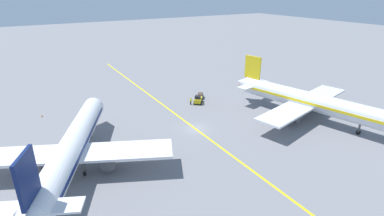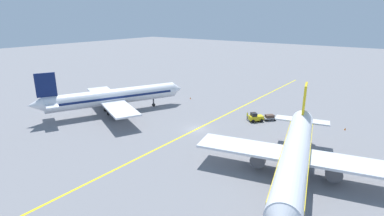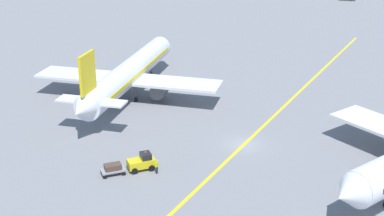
{
  "view_description": "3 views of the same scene",
  "coord_description": "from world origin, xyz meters",
  "px_view_note": "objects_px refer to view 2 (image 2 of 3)",
  "views": [
    {
      "loc": [
        26.61,
        43.04,
        24.64
      ],
      "look_at": [
        -1.04,
        -3.03,
        2.97
      ],
      "focal_mm": 28.0,
      "sensor_mm": 36.0,
      "label": 1
    },
    {
      "loc": [
        -32.28,
        45.99,
        21.76
      ],
      "look_at": [
        4.15,
        -4.08,
        2.66
      ],
      "focal_mm": 28.0,
      "sensor_mm": 36.0,
      "label": 2
    },
    {
      "loc": [
        22.19,
        -55.24,
        28.52
      ],
      "look_at": [
        -6.0,
        -2.31,
        4.53
      ],
      "focal_mm": 50.0,
      "sensor_mm": 36.0,
      "label": 3
    }
  ],
  "objects_px": {
    "baggage_tug_white": "(256,117)",
    "traffic_cone_near_nose": "(190,98)",
    "airplane_at_gate": "(296,153)",
    "traffic_cone_mid_apron": "(171,91)",
    "airplane_adjacent_stand": "(113,97)",
    "traffic_cone_by_wingtip": "(345,129)",
    "ground_crew_worker": "(247,116)",
    "baggage_cart_trailing": "(270,117)"
  },
  "relations": [
    {
      "from": "baggage_tug_white",
      "to": "traffic_cone_near_nose",
      "type": "bearing_deg",
      "value": -16.17
    },
    {
      "from": "airplane_at_gate",
      "to": "traffic_cone_near_nose",
      "type": "bearing_deg",
      "value": -34.36
    },
    {
      "from": "airplane_at_gate",
      "to": "traffic_cone_mid_apron",
      "type": "bearing_deg",
      "value": -31.57
    },
    {
      "from": "airplane_adjacent_stand",
      "to": "traffic_cone_by_wingtip",
      "type": "height_order",
      "value": "airplane_adjacent_stand"
    },
    {
      "from": "ground_crew_worker",
      "to": "traffic_cone_mid_apron",
      "type": "bearing_deg",
      "value": -18.15
    },
    {
      "from": "traffic_cone_mid_apron",
      "to": "traffic_cone_by_wingtip",
      "type": "distance_m",
      "value": 48.46
    },
    {
      "from": "airplane_at_gate",
      "to": "baggage_tug_white",
      "type": "distance_m",
      "value": 23.43
    },
    {
      "from": "airplane_at_gate",
      "to": "traffic_cone_mid_apron",
      "type": "relative_size",
      "value": 63.99
    },
    {
      "from": "traffic_cone_mid_apron",
      "to": "traffic_cone_by_wingtip",
      "type": "relative_size",
      "value": 1.0
    },
    {
      "from": "airplane_at_gate",
      "to": "traffic_cone_by_wingtip",
      "type": "relative_size",
      "value": 63.99
    },
    {
      "from": "traffic_cone_mid_apron",
      "to": "airplane_adjacent_stand",
      "type": "bearing_deg",
      "value": 94.89
    },
    {
      "from": "airplane_adjacent_stand",
      "to": "baggage_cart_trailing",
      "type": "bearing_deg",
      "value": -152.81
    },
    {
      "from": "airplane_at_gate",
      "to": "traffic_cone_near_nose",
      "type": "xyz_separation_m",
      "value": [
        36.29,
        -24.82,
        -3.43
      ]
    },
    {
      "from": "airplane_at_gate",
      "to": "baggage_cart_trailing",
      "type": "xyz_separation_m",
      "value": [
        12.05,
        -20.91,
        -2.95
      ]
    },
    {
      "from": "traffic_cone_by_wingtip",
      "to": "traffic_cone_mid_apron",
      "type": "bearing_deg",
      "value": -4.78
    },
    {
      "from": "airplane_at_gate",
      "to": "traffic_cone_near_nose",
      "type": "distance_m",
      "value": 44.1
    },
    {
      "from": "baggage_tug_white",
      "to": "traffic_cone_mid_apron",
      "type": "xyz_separation_m",
      "value": [
        31.64,
        -9.76,
        -0.63
      ]
    },
    {
      "from": "airplane_at_gate",
      "to": "ground_crew_worker",
      "type": "xyz_separation_m",
      "value": [
        16.16,
        -18.44,
        -2.8
      ]
    },
    {
      "from": "baggage_cart_trailing",
      "to": "ground_crew_worker",
      "type": "xyz_separation_m",
      "value": [
        4.11,
        2.46,
        0.15
      ]
    },
    {
      "from": "airplane_adjacent_stand",
      "to": "baggage_cart_trailing",
      "type": "height_order",
      "value": "airplane_adjacent_stand"
    },
    {
      "from": "airplane_adjacent_stand",
      "to": "traffic_cone_mid_apron",
      "type": "distance_m",
      "value": 23.93
    },
    {
      "from": "ground_crew_worker",
      "to": "traffic_cone_near_nose",
      "type": "xyz_separation_m",
      "value": [
        20.13,
        -6.37,
        -0.63
      ]
    },
    {
      "from": "airplane_adjacent_stand",
      "to": "traffic_cone_near_nose",
      "type": "bearing_deg",
      "value": -110.43
    },
    {
      "from": "baggage_tug_white",
      "to": "airplane_adjacent_stand",
      "type": "bearing_deg",
      "value": 25.03
    },
    {
      "from": "traffic_cone_mid_apron",
      "to": "traffic_cone_by_wingtip",
      "type": "height_order",
      "value": "same"
    },
    {
      "from": "airplane_adjacent_stand",
      "to": "traffic_cone_by_wingtip",
      "type": "relative_size",
      "value": 60.84
    },
    {
      "from": "baggage_cart_trailing",
      "to": "ground_crew_worker",
      "type": "relative_size",
      "value": 1.72
    },
    {
      "from": "ground_crew_worker",
      "to": "baggage_tug_white",
      "type": "bearing_deg",
      "value": 179.07
    },
    {
      "from": "airplane_at_gate",
      "to": "baggage_cart_trailing",
      "type": "distance_m",
      "value": 24.31
    },
    {
      "from": "airplane_at_gate",
      "to": "ground_crew_worker",
      "type": "bearing_deg",
      "value": -48.77
    },
    {
      "from": "baggage_tug_white",
      "to": "traffic_cone_mid_apron",
      "type": "distance_m",
      "value": 33.12
    },
    {
      "from": "baggage_cart_trailing",
      "to": "traffic_cone_by_wingtip",
      "type": "relative_size",
      "value": 5.24
    },
    {
      "from": "airplane_adjacent_stand",
      "to": "traffic_cone_mid_apron",
      "type": "bearing_deg",
      "value": -85.11
    },
    {
      "from": "airplane_at_gate",
      "to": "baggage_cart_trailing",
      "type": "bearing_deg",
      "value": -60.04
    },
    {
      "from": "airplane_adjacent_stand",
      "to": "traffic_cone_near_nose",
      "type": "height_order",
      "value": "airplane_adjacent_stand"
    },
    {
      "from": "baggage_tug_white",
      "to": "baggage_cart_trailing",
      "type": "xyz_separation_m",
      "value": [
        -2.16,
        -2.49,
        -0.14
      ]
    },
    {
      "from": "baggage_tug_white",
      "to": "baggage_cart_trailing",
      "type": "bearing_deg",
      "value": -130.87
    },
    {
      "from": "traffic_cone_near_nose",
      "to": "traffic_cone_mid_apron",
      "type": "distance_m",
      "value": 10.13
    },
    {
      "from": "airplane_at_gate",
      "to": "baggage_tug_white",
      "type": "xyz_separation_m",
      "value": [
        14.21,
        -18.41,
        -2.81
      ]
    },
    {
      "from": "traffic_cone_mid_apron",
      "to": "airplane_at_gate",
      "type": "bearing_deg",
      "value": 148.43
    },
    {
      "from": "airplane_at_gate",
      "to": "baggage_tug_white",
      "type": "bearing_deg",
      "value": -52.34
    },
    {
      "from": "airplane_at_gate",
      "to": "baggage_tug_white",
      "type": "relative_size",
      "value": 10.83
    }
  ]
}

